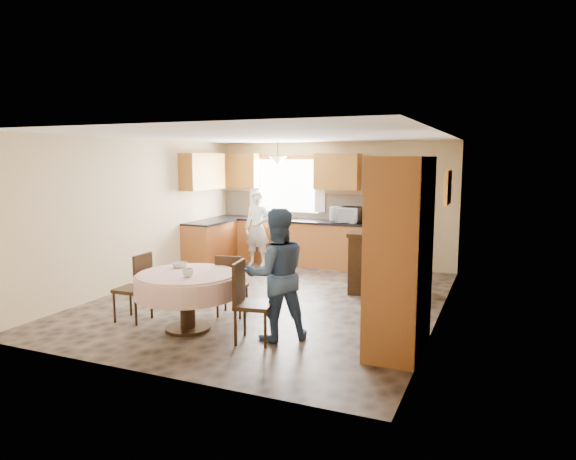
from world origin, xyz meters
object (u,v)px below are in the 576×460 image
(chair_back, at_px, (230,283))
(sideboard, at_px, (388,266))
(dining_table, at_px, (187,286))
(person_dining, at_px, (276,274))
(oven_tower, at_px, (384,217))
(chair_right, at_px, (248,298))
(cupboard, at_px, (400,255))
(chair_left, at_px, (137,284))
(person_sink, at_px, (257,228))

(chair_back, bearing_deg, sideboard, -141.10)
(dining_table, bearing_deg, person_dining, 7.32)
(dining_table, relative_size, chair_back, 1.50)
(oven_tower, distance_m, chair_back, 3.95)
(chair_back, height_order, chair_right, chair_right)
(cupboard, relative_size, dining_table, 1.68)
(cupboard, bearing_deg, chair_left, -174.58)
(cupboard, distance_m, chair_back, 2.47)
(oven_tower, xyz_separation_m, chair_right, (-0.62, -4.46, -0.52))
(chair_right, xyz_separation_m, person_dining, (0.27, 0.22, 0.26))
(oven_tower, distance_m, person_dining, 4.26)
(chair_left, xyz_separation_m, person_sink, (-0.13, 3.87, 0.25))
(person_sink, bearing_deg, person_dining, -59.80)
(oven_tower, xyz_separation_m, chair_left, (-2.34, -4.35, -0.55))
(dining_table, height_order, chair_back, chair_back)
(oven_tower, relative_size, chair_back, 2.44)
(chair_back, relative_size, chair_right, 0.90)
(dining_table, distance_m, person_dining, 1.20)
(person_dining, bearing_deg, cupboard, 150.58)
(chair_right, height_order, person_dining, person_dining)
(dining_table, height_order, chair_left, chair_left)
(chair_back, bearing_deg, chair_right, 120.48)
(chair_left, height_order, person_sink, person_sink)
(cupboard, distance_m, dining_table, 2.67)
(oven_tower, relative_size, cupboard, 0.97)
(person_sink, bearing_deg, chair_back, -69.08)
(sideboard, height_order, dining_table, sideboard)
(oven_tower, height_order, chair_back, oven_tower)
(oven_tower, distance_m, sideboard, 1.81)
(cupboard, xyz_separation_m, dining_table, (-2.59, -0.36, -0.52))
(oven_tower, xyz_separation_m, dining_table, (-1.52, -4.39, -0.48))
(chair_left, distance_m, person_sink, 3.88)
(dining_table, distance_m, person_sink, 4.03)
(cupboard, relative_size, person_dining, 1.38)
(chair_left, xyz_separation_m, chair_right, (1.72, -0.11, 0.03))
(cupboard, height_order, dining_table, cupboard)
(sideboard, bearing_deg, person_dining, -115.96)
(chair_left, bearing_deg, oven_tower, 149.03)
(chair_back, xyz_separation_m, chair_right, (0.67, -0.78, 0.06))
(chair_left, relative_size, chair_back, 1.06)
(oven_tower, relative_size, person_sink, 1.39)
(oven_tower, bearing_deg, dining_table, -109.14)
(person_sink, bearing_deg, chair_right, -64.32)
(cupboard, height_order, chair_back, cupboard)
(dining_table, bearing_deg, cupboard, 7.96)
(cupboard, bearing_deg, person_sink, 134.99)
(sideboard, relative_size, chair_right, 1.34)
(sideboard, height_order, chair_left, sideboard)
(dining_table, bearing_deg, sideboard, 54.32)
(oven_tower, height_order, sideboard, oven_tower)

